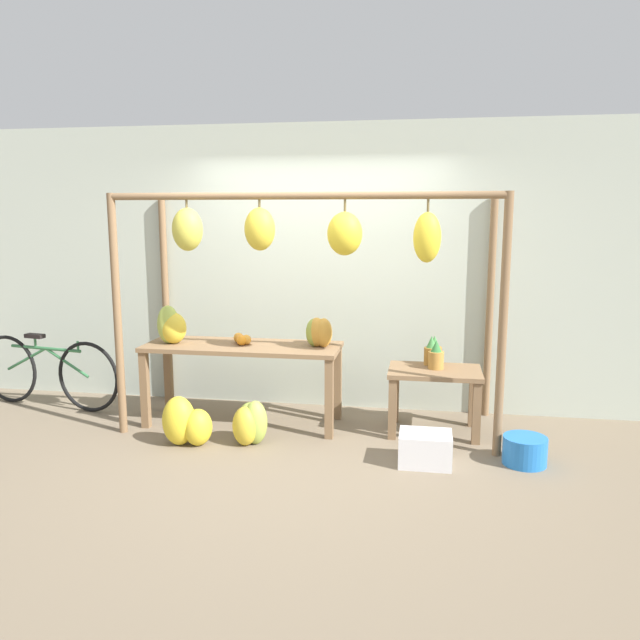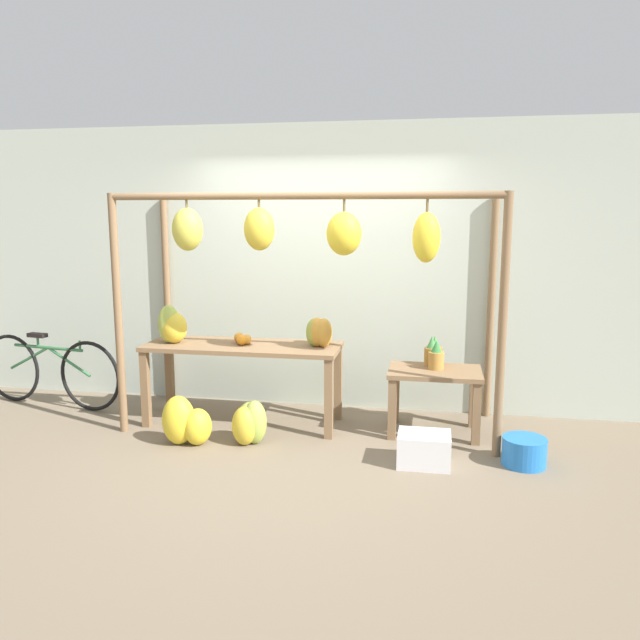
{
  "view_description": "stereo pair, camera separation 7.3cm",
  "coord_description": "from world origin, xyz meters",
  "px_view_note": "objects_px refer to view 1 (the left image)",
  "views": [
    {
      "loc": [
        1.01,
        -4.68,
        1.94
      ],
      "look_at": [
        0.1,
        0.72,
        1.0
      ],
      "focal_mm": 35.0,
      "sensor_mm": 36.0,
      "label": 1
    },
    {
      "loc": [
        1.08,
        -4.67,
        1.94
      ],
      "look_at": [
        0.1,
        0.72,
        1.0
      ],
      "focal_mm": 35.0,
      "sensor_mm": 36.0,
      "label": 2
    }
  ],
  "objects_px": {
    "banana_pile_ground_left": "(186,423)",
    "parked_bicycle": "(47,371)",
    "fruit_crate_white": "(425,449)",
    "orange_pile": "(242,339)",
    "banana_pile_ground_right": "(250,423)",
    "banana_pile_on_table": "(171,326)",
    "pineapple_cluster": "(434,354)",
    "blue_bucket": "(525,450)",
    "papaya_pile": "(319,332)"
  },
  "relations": [
    {
      "from": "banana_pile_ground_left",
      "to": "parked_bicycle",
      "type": "height_order",
      "value": "parked_bicycle"
    },
    {
      "from": "fruit_crate_white",
      "to": "parked_bicycle",
      "type": "distance_m",
      "value": 3.87
    },
    {
      "from": "orange_pile",
      "to": "banana_pile_ground_right",
      "type": "xyz_separation_m",
      "value": [
        0.21,
        -0.53,
        -0.62
      ]
    },
    {
      "from": "banana_pile_on_table",
      "to": "banana_pile_ground_right",
      "type": "relative_size",
      "value": 0.93
    },
    {
      "from": "pineapple_cluster",
      "to": "fruit_crate_white",
      "type": "bearing_deg",
      "value": -93.83
    },
    {
      "from": "pineapple_cluster",
      "to": "blue_bucket",
      "type": "height_order",
      "value": "pineapple_cluster"
    },
    {
      "from": "banana_pile_on_table",
      "to": "banana_pile_ground_left",
      "type": "relative_size",
      "value": 0.75
    },
    {
      "from": "banana_pile_ground_left",
      "to": "banana_pile_ground_right",
      "type": "bearing_deg",
      "value": 12.69
    },
    {
      "from": "orange_pile",
      "to": "banana_pile_on_table",
      "type": "bearing_deg",
      "value": -173.27
    },
    {
      "from": "banana_pile_on_table",
      "to": "blue_bucket",
      "type": "xyz_separation_m",
      "value": [
        3.11,
        -0.52,
        -0.8
      ]
    },
    {
      "from": "fruit_crate_white",
      "to": "papaya_pile",
      "type": "bearing_deg",
      "value": 142.18
    },
    {
      "from": "fruit_crate_white",
      "to": "papaya_pile",
      "type": "distance_m",
      "value": 1.44
    },
    {
      "from": "orange_pile",
      "to": "papaya_pile",
      "type": "height_order",
      "value": "papaya_pile"
    },
    {
      "from": "parked_bicycle",
      "to": "orange_pile",
      "type": "bearing_deg",
      "value": -3.5
    },
    {
      "from": "banana_pile_on_table",
      "to": "pineapple_cluster",
      "type": "relative_size",
      "value": 1.1
    },
    {
      "from": "banana_pile_on_table",
      "to": "orange_pile",
      "type": "xyz_separation_m",
      "value": [
        0.65,
        0.08,
        -0.12
      ]
    },
    {
      "from": "banana_pile_on_table",
      "to": "pineapple_cluster",
      "type": "xyz_separation_m",
      "value": [
        2.4,
        0.23,
        -0.22
      ]
    },
    {
      "from": "banana_pile_ground_right",
      "to": "papaya_pile",
      "type": "bearing_deg",
      "value": 48.2
    },
    {
      "from": "fruit_crate_white",
      "to": "parked_bicycle",
      "type": "relative_size",
      "value": 0.24
    },
    {
      "from": "fruit_crate_white",
      "to": "pineapple_cluster",
      "type": "bearing_deg",
      "value": 86.17
    },
    {
      "from": "banana_pile_ground_left",
      "to": "blue_bucket",
      "type": "distance_m",
      "value": 2.77
    },
    {
      "from": "orange_pile",
      "to": "parked_bicycle",
      "type": "distance_m",
      "value": 2.13
    },
    {
      "from": "orange_pile",
      "to": "pineapple_cluster",
      "type": "distance_m",
      "value": 1.75
    },
    {
      "from": "parked_bicycle",
      "to": "papaya_pile",
      "type": "relative_size",
      "value": 5.7
    },
    {
      "from": "blue_bucket",
      "to": "orange_pile",
      "type": "bearing_deg",
      "value": 166.42
    },
    {
      "from": "banana_pile_on_table",
      "to": "fruit_crate_white",
      "type": "bearing_deg",
      "value": -15.48
    },
    {
      "from": "orange_pile",
      "to": "blue_bucket",
      "type": "relative_size",
      "value": 0.62
    },
    {
      "from": "banana_pile_on_table",
      "to": "pineapple_cluster",
      "type": "distance_m",
      "value": 2.42
    },
    {
      "from": "blue_bucket",
      "to": "parked_bicycle",
      "type": "xyz_separation_m",
      "value": [
        -4.53,
        0.72,
        0.26
      ]
    },
    {
      "from": "banana_pile_ground_right",
      "to": "papaya_pile",
      "type": "xyz_separation_m",
      "value": [
        0.5,
        0.56,
        0.7
      ]
    },
    {
      "from": "pineapple_cluster",
      "to": "banana_pile_ground_left",
      "type": "bearing_deg",
      "value": -158.82
    },
    {
      "from": "banana_pile_on_table",
      "to": "parked_bicycle",
      "type": "bearing_deg",
      "value": 171.84
    },
    {
      "from": "orange_pile",
      "to": "banana_pile_ground_right",
      "type": "bearing_deg",
      "value": -67.81
    },
    {
      "from": "orange_pile",
      "to": "banana_pile_ground_right",
      "type": "height_order",
      "value": "orange_pile"
    },
    {
      "from": "pineapple_cluster",
      "to": "parked_bicycle",
      "type": "bearing_deg",
      "value": -179.64
    },
    {
      "from": "banana_pile_ground_right",
      "to": "pineapple_cluster",
      "type": "bearing_deg",
      "value": 23.92
    },
    {
      "from": "banana_pile_on_table",
      "to": "banana_pile_ground_left",
      "type": "distance_m",
      "value": 0.98
    },
    {
      "from": "orange_pile",
      "to": "fruit_crate_white",
      "type": "xyz_separation_m",
      "value": [
        1.68,
        -0.72,
        -0.67
      ]
    },
    {
      "from": "pineapple_cluster",
      "to": "banana_pile_ground_right",
      "type": "xyz_separation_m",
      "value": [
        -1.53,
        -0.68,
        -0.51
      ]
    },
    {
      "from": "banana_pile_ground_right",
      "to": "parked_bicycle",
      "type": "xyz_separation_m",
      "value": [
        -2.3,
        0.65,
        0.19
      ]
    },
    {
      "from": "banana_pile_ground_right",
      "to": "fruit_crate_white",
      "type": "height_order",
      "value": "banana_pile_ground_right"
    },
    {
      "from": "banana_pile_ground_right",
      "to": "fruit_crate_white",
      "type": "relative_size",
      "value": 0.94
    },
    {
      "from": "banana_pile_ground_right",
      "to": "blue_bucket",
      "type": "distance_m",
      "value": 2.24
    },
    {
      "from": "banana_pile_ground_left",
      "to": "banana_pile_ground_right",
      "type": "distance_m",
      "value": 0.54
    },
    {
      "from": "orange_pile",
      "to": "parked_bicycle",
      "type": "bearing_deg",
      "value": 176.5
    },
    {
      "from": "pineapple_cluster",
      "to": "fruit_crate_white",
      "type": "distance_m",
      "value": 1.04
    },
    {
      "from": "banana_pile_ground_right",
      "to": "fruit_crate_white",
      "type": "bearing_deg",
      "value": -7.7
    },
    {
      "from": "pineapple_cluster",
      "to": "banana_pile_ground_left",
      "type": "distance_m",
      "value": 2.26
    },
    {
      "from": "banana_pile_on_table",
      "to": "fruit_crate_white",
      "type": "relative_size",
      "value": 0.87
    },
    {
      "from": "pineapple_cluster",
      "to": "papaya_pile",
      "type": "height_order",
      "value": "papaya_pile"
    }
  ]
}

